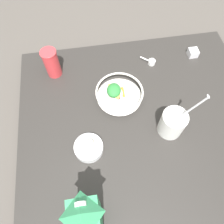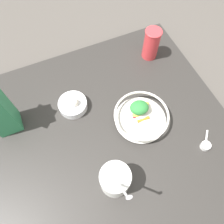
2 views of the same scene
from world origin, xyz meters
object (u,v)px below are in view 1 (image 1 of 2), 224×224
object	(u,v)px
milk_carton	(86,217)
garlic_bowl	(89,148)
yogurt_tub	(172,122)
fruit_bowl	(119,93)
drinking_cup	(52,63)
spice_jar	(193,53)

from	to	relation	value
milk_carton	garlic_bowl	distance (m)	0.31
yogurt_tub	garlic_bowl	xyz separation A→B (m)	(0.37, 0.04, -0.05)
fruit_bowl	drinking_cup	distance (m)	0.37
fruit_bowl	garlic_bowl	size ratio (longest dim) A/B	1.85
spice_jar	yogurt_tub	bearing A→B (deg)	58.44
spice_jar	garlic_bowl	bearing A→B (deg)	35.92
drinking_cup	spice_jar	distance (m)	0.76
garlic_bowl	milk_carton	bearing A→B (deg)	84.48
drinking_cup	garlic_bowl	world-z (taller)	drinking_cup
fruit_bowl	drinking_cup	size ratio (longest dim) A/B	1.47
milk_carton	drinking_cup	distance (m)	0.73
yogurt_tub	spice_jar	distance (m)	0.49
milk_carton	drinking_cup	world-z (taller)	milk_carton
fruit_bowl	spice_jar	xyz separation A→B (m)	(-0.45, -0.21, -0.02)
drinking_cup	fruit_bowl	bearing A→B (deg)	146.19
spice_jar	garlic_bowl	world-z (taller)	garlic_bowl
garlic_bowl	drinking_cup	bearing A→B (deg)	-73.56
drinking_cup	garlic_bowl	xyz separation A→B (m)	(-0.13, 0.45, -0.06)
fruit_bowl	yogurt_tub	size ratio (longest dim) A/B	0.87
yogurt_tub	spice_jar	xyz separation A→B (m)	(-0.25, -0.41, -0.05)
spice_jar	drinking_cup	bearing A→B (deg)	0.39
fruit_bowl	spice_jar	distance (m)	0.50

